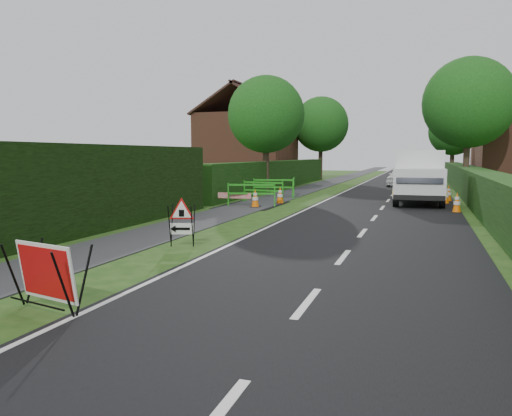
# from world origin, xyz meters

# --- Properties ---
(ground) EXTENTS (120.00, 120.00, 0.00)m
(ground) POSITION_xyz_m (0.00, 0.00, 0.00)
(ground) COLOR #1F4313
(ground) RESTS_ON ground
(road_surface) EXTENTS (6.00, 90.00, 0.02)m
(road_surface) POSITION_xyz_m (2.50, 35.00, 0.00)
(road_surface) COLOR black
(road_surface) RESTS_ON ground
(footpath) EXTENTS (2.00, 90.00, 0.02)m
(footpath) POSITION_xyz_m (-3.00, 35.00, 0.01)
(footpath) COLOR #2D2D30
(footpath) RESTS_ON ground
(hedge_west_near) EXTENTS (1.10, 18.00, 2.50)m
(hedge_west_near) POSITION_xyz_m (-5.00, 0.00, 0.00)
(hedge_west_near) COLOR black
(hedge_west_near) RESTS_ON ground
(hedge_west_far) EXTENTS (1.00, 24.00, 1.80)m
(hedge_west_far) POSITION_xyz_m (-5.00, 22.00, 0.00)
(hedge_west_far) COLOR #14380F
(hedge_west_far) RESTS_ON ground
(hedge_east) EXTENTS (1.20, 50.00, 1.50)m
(hedge_east) POSITION_xyz_m (6.50, 16.00, 0.00)
(hedge_east) COLOR #14380F
(hedge_east) RESTS_ON ground
(house_west) EXTENTS (7.50, 7.40, 7.88)m
(house_west) POSITION_xyz_m (-10.00, 30.00, 2.90)
(house_west) COLOR brown
(house_west) RESTS_ON ground
(tree_nw) EXTENTS (4.40, 4.40, 6.70)m
(tree_nw) POSITION_xyz_m (-4.60, 18.00, 4.48)
(tree_nw) COLOR #2D2116
(tree_nw) RESTS_ON ground
(tree_ne) EXTENTS (5.20, 5.20, 7.79)m
(tree_ne) POSITION_xyz_m (6.40, 22.00, 5.17)
(tree_ne) COLOR #2D2116
(tree_ne) RESTS_ON ground
(tree_fw) EXTENTS (4.80, 4.80, 7.24)m
(tree_fw) POSITION_xyz_m (-4.60, 34.00, 4.83)
(tree_fw) COLOR #2D2116
(tree_fw) RESTS_ON ground
(tree_fe) EXTENTS (4.20, 4.20, 6.33)m
(tree_fe) POSITION_xyz_m (6.40, 38.00, 4.22)
(tree_fe) COLOR #2D2116
(tree_fe) RESTS_ON ground
(red_rect_sign) EXTENTS (1.25, 0.92, 0.97)m
(red_rect_sign) POSITION_xyz_m (-0.89, -4.03, 0.56)
(red_rect_sign) COLOR black
(red_rect_sign) RESTS_ON ground
(triangle_sign) EXTENTS (0.84, 0.84, 1.00)m
(triangle_sign) POSITION_xyz_m (-1.39, 1.01, 0.70)
(triangle_sign) COLOR black
(triangle_sign) RESTS_ON ground
(works_van) EXTENTS (2.16, 5.30, 2.40)m
(works_van) POSITION_xyz_m (3.88, 14.15, 1.27)
(works_van) COLOR silver
(works_van) RESTS_ON ground
(traffic_cone_0) EXTENTS (0.38, 0.38, 0.79)m
(traffic_cone_0) POSITION_xyz_m (5.31, 10.73, 0.39)
(traffic_cone_0) COLOR black
(traffic_cone_0) RESTS_ON ground
(traffic_cone_1) EXTENTS (0.38, 0.38, 0.79)m
(traffic_cone_1) POSITION_xyz_m (5.04, 14.22, 0.39)
(traffic_cone_1) COLOR black
(traffic_cone_1) RESTS_ON ground
(traffic_cone_2) EXTENTS (0.38, 0.38, 0.79)m
(traffic_cone_2) POSITION_xyz_m (5.20, 15.46, 0.39)
(traffic_cone_2) COLOR black
(traffic_cone_2) RESTS_ON ground
(traffic_cone_3) EXTENTS (0.38, 0.38, 0.79)m
(traffic_cone_3) POSITION_xyz_m (-2.58, 10.10, 0.39)
(traffic_cone_3) COLOR black
(traffic_cone_3) RESTS_ON ground
(traffic_cone_4) EXTENTS (0.38, 0.38, 0.79)m
(traffic_cone_4) POSITION_xyz_m (-2.02, 11.95, 0.39)
(traffic_cone_4) COLOR black
(traffic_cone_4) RESTS_ON ground
(ped_barrier_0) EXTENTS (2.08, 0.86, 1.00)m
(ped_barrier_0) POSITION_xyz_m (-2.90, 10.54, 0.63)
(ped_barrier_0) COLOR #21901A
(ped_barrier_0) RESTS_ON ground
(ped_barrier_1) EXTENTS (2.09, 0.69, 1.00)m
(ped_barrier_1) POSITION_xyz_m (-2.96, 12.39, 0.63)
(ped_barrier_1) COLOR #21901A
(ped_barrier_1) RESTS_ON ground
(ped_barrier_2) EXTENTS (2.09, 0.80, 1.00)m
(ped_barrier_2) POSITION_xyz_m (-3.19, 14.79, 0.63)
(ped_barrier_2) COLOR #21901A
(ped_barrier_2) RESTS_ON ground
(ped_barrier_3) EXTENTS (0.81, 2.09, 1.00)m
(ped_barrier_3) POSITION_xyz_m (-2.37, 15.76, 0.63)
(ped_barrier_3) COLOR #21901A
(ped_barrier_3) RESTS_ON ground
(redwhite_plank) EXTENTS (1.50, 0.12, 0.25)m
(redwhite_plank) POSITION_xyz_m (-3.65, 10.46, 0.00)
(redwhite_plank) COLOR red
(redwhite_plank) RESTS_ON ground
(litter_can) EXTENTS (0.12, 0.07, 0.07)m
(litter_can) POSITION_xyz_m (-1.39, -3.07, 0.00)
(litter_can) COLOR #BF7F4C
(litter_can) RESTS_ON ground
(hatchback_car) EXTENTS (2.07, 4.15, 1.36)m
(hatchback_car) POSITION_xyz_m (2.62, 26.82, 0.68)
(hatchback_car) COLOR white
(hatchback_car) RESTS_ON ground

